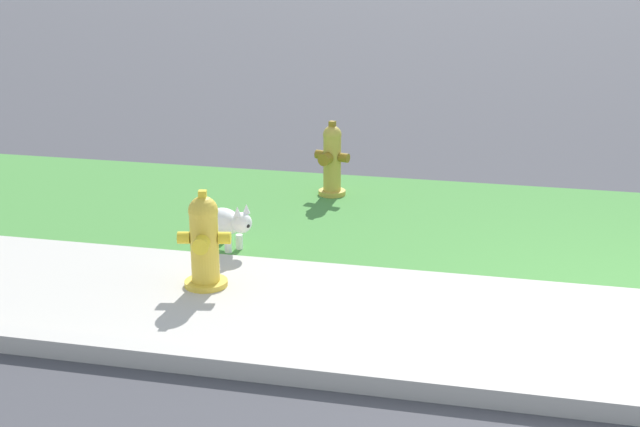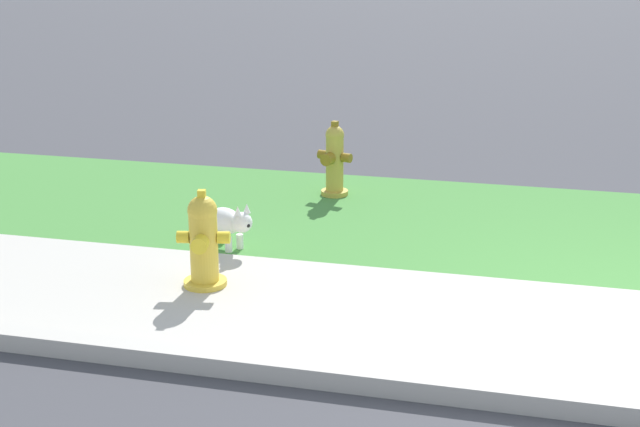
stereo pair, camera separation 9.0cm
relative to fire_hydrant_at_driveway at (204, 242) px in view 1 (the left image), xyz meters
name	(u,v)px [view 1 (the left image)]	position (x,y,z in m)	size (l,w,h in m)	color
fire_hydrant_at_driveway	(204,242)	(0.00, 0.00, 0.00)	(0.40, 0.37, 0.74)	gold
fire_hydrant_by_grass_verge	(332,160)	(0.39, 2.54, 0.00)	(0.36, 0.33, 0.75)	gold
small_white_dog	(228,222)	(-0.10, 0.82, -0.12)	(0.48, 0.39, 0.42)	white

